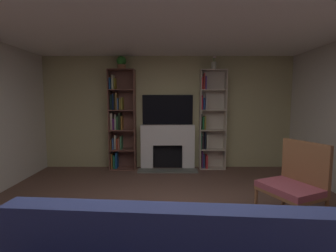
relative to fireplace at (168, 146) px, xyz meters
The scene contains 9 objects.
ground_plane 3.08m from the fireplace, 90.00° to the right, with size 7.57×7.57×0.00m, color brown.
wall_back_accent 0.76m from the fireplace, 90.00° to the left, with size 5.80×0.06×2.56m, color tan.
fireplace is the anchor object (origin of this frame).
tv 0.82m from the fireplace, 90.00° to the left, with size 1.15×0.06×0.68m, color black.
bookshelf_left 1.22m from the fireplace, behind, with size 0.58×0.33×2.24m.
bookshelf_right 1.10m from the fireplace, ahead, with size 0.58×0.27×2.24m.
potted_plant 2.12m from the fireplace, behind, with size 0.21×0.21×0.29m.
vase_with_flowers 2.08m from the fireplace, ahead, with size 0.11×0.11×0.29m.
armchair 2.98m from the fireplace, 56.32° to the right, with size 0.79×0.85×1.03m.
Camera 1 is at (0.01, -2.56, 1.57)m, focal length 26.51 mm.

